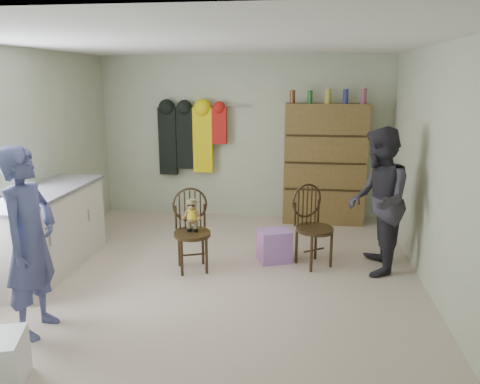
# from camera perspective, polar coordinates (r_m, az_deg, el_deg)

# --- Properties ---
(ground_plane) EXTENTS (5.00, 5.00, 0.00)m
(ground_plane) POSITION_cam_1_polar(r_m,az_deg,el_deg) (5.27, -3.04, -10.52)
(ground_plane) COLOR beige
(ground_plane) RESTS_ON ground
(room_walls) EXTENTS (5.00, 5.00, 5.00)m
(room_walls) POSITION_cam_1_polar(r_m,az_deg,el_deg) (5.36, -2.20, 7.47)
(room_walls) COLOR beige
(room_walls) RESTS_ON ground
(counter) EXTENTS (0.64, 1.86, 0.94)m
(counter) POSITION_cam_1_polar(r_m,az_deg,el_deg) (5.77, -22.58, -4.40)
(counter) COLOR silver
(counter) RESTS_ON ground
(chair_front) EXTENTS (0.54, 0.54, 0.94)m
(chair_front) POSITION_cam_1_polar(r_m,az_deg,el_deg) (5.37, -5.92, -3.85)
(chair_front) COLOR #3C2A15
(chair_front) RESTS_ON ground
(chair_far) EXTENTS (0.60, 0.60, 0.96)m
(chair_far) POSITION_cam_1_polar(r_m,az_deg,el_deg) (5.55, 8.75, -3.69)
(chair_far) COLOR #3C2A15
(chair_far) RESTS_ON ground
(striped_bag) EXTENTS (0.45, 0.40, 0.39)m
(striped_bag) POSITION_cam_1_polar(r_m,az_deg,el_deg) (5.68, 4.22, -6.57)
(striped_bag) COLOR #E572C5
(striped_bag) RESTS_ON ground
(person_left) EXTENTS (0.40, 0.60, 1.64)m
(person_left) POSITION_cam_1_polar(r_m,az_deg,el_deg) (4.34, -24.23, -5.57)
(person_left) COLOR #444A7C
(person_left) RESTS_ON ground
(person_right) EXTENTS (0.68, 0.84, 1.65)m
(person_right) POSITION_cam_1_polar(r_m,az_deg,el_deg) (5.42, 16.46, -1.10)
(person_right) COLOR #2D2B33
(person_right) RESTS_ON ground
(dresser) EXTENTS (1.20, 0.39, 2.02)m
(dresser) POSITION_cam_1_polar(r_m,az_deg,el_deg) (7.13, 10.26, 3.40)
(dresser) COLOR brown
(dresser) RESTS_ON ground
(coat_rack) EXTENTS (1.42, 0.12, 1.09)m
(coat_rack) POSITION_cam_1_polar(r_m,az_deg,el_deg) (7.36, -6.13, 6.56)
(coat_rack) COLOR #99999E
(coat_rack) RESTS_ON ground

